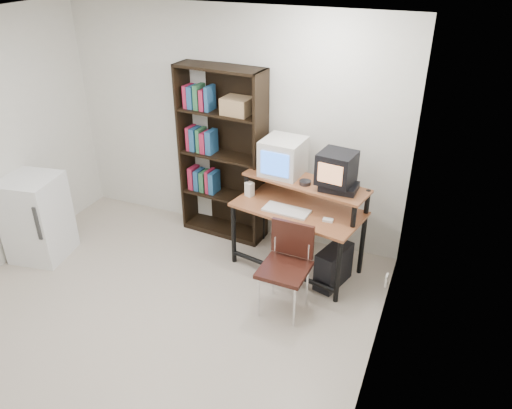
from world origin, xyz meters
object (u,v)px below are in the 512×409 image
at_px(computer_desk, 299,210).
at_px(crt_monitor, 283,157).
at_px(bookshelf, 223,153).
at_px(pc_tower, 333,266).
at_px(school_chair, 287,259).
at_px(crt_tv, 337,168).
at_px(mini_fridge, 37,218).

relative_size(computer_desk, crt_monitor, 3.15).
bearing_deg(bookshelf, pc_tower, -15.45).
distance_m(crt_monitor, school_chair, 1.14).
distance_m(crt_tv, pc_tower, 1.02).
bearing_deg(computer_desk, bookshelf, 170.55).
bearing_deg(bookshelf, computer_desk, -15.90).
xyz_separation_m(crt_monitor, pc_tower, (0.70, -0.36, -0.95)).
distance_m(computer_desk, crt_tv, 0.61).
bearing_deg(pc_tower, mini_fridge, -150.72).
height_order(crt_monitor, pc_tower, crt_monitor).
xyz_separation_m(pc_tower, school_chair, (-0.33, -0.52, 0.33)).
relative_size(crt_monitor, mini_fridge, 0.47).
xyz_separation_m(pc_tower, bookshelf, (-1.48, 0.55, 0.81)).
relative_size(crt_tv, bookshelf, 0.19).
bearing_deg(bookshelf, crt_tv, -8.88).
relative_size(crt_tv, school_chair, 0.43).
relative_size(computer_desk, school_chair, 1.63).
height_order(crt_monitor, crt_tv, crt_tv).
bearing_deg(school_chair, pc_tower, 59.47).
height_order(computer_desk, pc_tower, computer_desk).
relative_size(crt_monitor, pc_tower, 1.00).
bearing_deg(mini_fridge, bookshelf, 27.93).
xyz_separation_m(crt_monitor, school_chair, (0.37, -0.88, -0.63)).
relative_size(pc_tower, mini_fridge, 0.47).
distance_m(computer_desk, crt_monitor, 0.57).
xyz_separation_m(computer_desk, school_chair, (0.11, -0.67, -0.16)).
height_order(school_chair, mini_fridge, mini_fridge).
relative_size(pc_tower, school_chair, 0.52).
relative_size(bookshelf, mini_fridge, 2.11).
bearing_deg(computer_desk, crt_tv, 20.91).
bearing_deg(pc_tower, crt_tv, 131.67).
distance_m(bookshelf, mini_fridge, 2.17).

